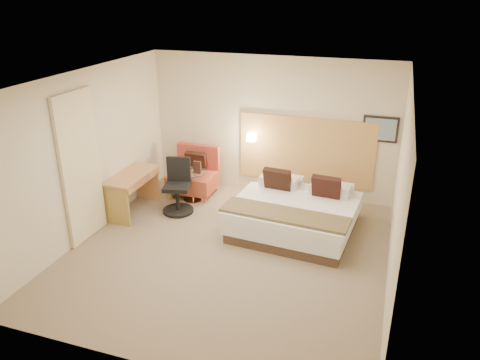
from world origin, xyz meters
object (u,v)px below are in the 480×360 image
(side_table, at_px, (193,185))
(desk, at_px, (133,182))
(desk_chair, at_px, (178,190))
(lounge_chair, at_px, (194,175))
(bed, at_px, (296,212))

(side_table, distance_m, desk, 1.16)
(side_table, relative_size, desk_chair, 0.60)
(side_table, height_order, desk, desk)
(lounge_chair, relative_size, side_table, 1.55)
(side_table, bearing_deg, bed, -13.25)
(desk, xyz_separation_m, desk_chair, (0.76, 0.27, -0.17))
(side_table, bearing_deg, lounge_chair, 108.99)
(bed, bearing_deg, desk_chair, 179.98)
(bed, bearing_deg, lounge_chair, 158.82)
(lounge_chair, height_order, desk, lounge_chair)
(side_table, xyz_separation_m, desk_chair, (-0.07, -0.50, 0.08))
(bed, distance_m, desk_chair, 2.20)
(desk, distance_m, desk_chair, 0.82)
(bed, xyz_separation_m, side_table, (-2.13, 0.50, 0.02))
(bed, xyz_separation_m, lounge_chair, (-2.25, 0.87, 0.06))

